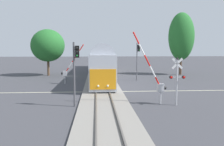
# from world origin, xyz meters

# --- Properties ---
(ground_plane) EXTENTS (220.00, 220.00, 0.00)m
(ground_plane) POSITION_xyz_m (0.00, 0.00, 0.00)
(ground_plane) COLOR #3D3D42
(road_centre_stripe) EXTENTS (44.00, 0.20, 0.01)m
(road_centre_stripe) POSITION_xyz_m (0.00, 0.00, 0.00)
(road_centre_stripe) COLOR beige
(road_centre_stripe) RESTS_ON ground
(railway_track) EXTENTS (4.40, 80.00, 0.32)m
(railway_track) POSITION_xyz_m (0.00, 0.00, 0.10)
(railway_track) COLOR gray
(railway_track) RESTS_ON ground
(commuter_train) EXTENTS (3.04, 39.63, 5.16)m
(commuter_train) POSITION_xyz_m (0.00, 16.30, 2.78)
(commuter_train) COLOR #B2B7C1
(commuter_train) RESTS_ON railway_track
(crossing_gate_near) EXTENTS (3.08, 0.40, 6.35)m
(crossing_gate_near) POSITION_xyz_m (4.72, -6.33, 2.05)
(crossing_gate_near) COLOR #B7B7BC
(crossing_gate_near) RESTS_ON ground
(crossing_signal_mast) EXTENTS (1.36, 0.44, 4.22)m
(crossing_signal_mast) POSITION_xyz_m (6.24, -6.99, 2.57)
(crossing_signal_mast) COLOR #B2B2B7
(crossing_signal_mast) RESTS_ON ground
(crossing_gate_far) EXTENTS (3.17, 0.40, 5.44)m
(crossing_gate_far) POSITION_xyz_m (-4.74, 6.33, 1.87)
(crossing_gate_far) COLOR #B7B7BC
(crossing_gate_far) RESTS_ON ground
(traffic_signal_median) EXTENTS (0.53, 0.38, 5.46)m
(traffic_signal_median) POSITION_xyz_m (-2.42, -6.86, 3.66)
(traffic_signal_median) COLOR #4C4C51
(traffic_signal_median) RESTS_ON ground
(traffic_signal_far_side) EXTENTS (0.53, 0.38, 5.72)m
(traffic_signal_far_side) POSITION_xyz_m (5.60, 9.12, 3.82)
(traffic_signal_far_side) COLOR #4C4C51
(traffic_signal_far_side) RESTS_ON ground
(oak_behind_train) EXTENTS (5.93, 5.93, 8.23)m
(oak_behind_train) POSITION_xyz_m (-9.24, 16.76, 5.36)
(oak_behind_train) COLOR brown
(oak_behind_train) RESTS_ON ground
(maple_right_background) EXTENTS (4.65, 4.65, 11.36)m
(maple_right_background) POSITION_xyz_m (14.89, 16.65, 6.99)
(maple_right_background) COLOR #4C3828
(maple_right_background) RESTS_ON ground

